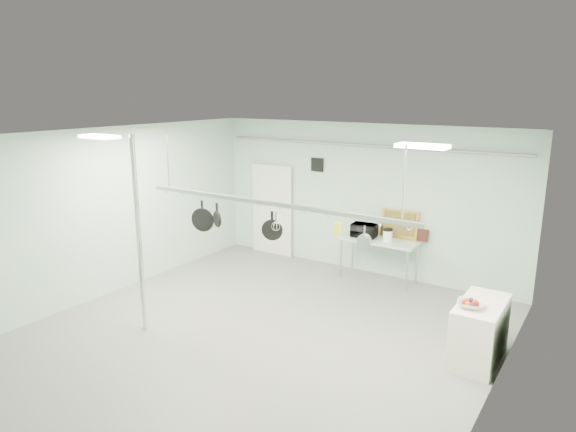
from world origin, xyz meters
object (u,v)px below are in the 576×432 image
Objects in this scene: chrome_pole at (139,236)px; prep_table at (379,242)px; skillet_left at (202,216)px; skillet_right at (272,225)px; side_cabinet at (480,332)px; microwave at (364,230)px; fruit_bowl at (470,304)px; pot_rack at (269,201)px; coffee_canister at (388,236)px; skillet_mid at (217,215)px.

chrome_pole reaches higher than prep_table.
skillet_left and skillet_right have the same top height.
skillet_left is 1.24× the size of skillet_right.
microwave is (-2.87, 2.16, 0.59)m from side_cabinet.
microwave is 3.66m from fruit_bowl.
chrome_pole reaches higher than pot_rack.
coffee_canister is at bearing 172.89° from microwave.
skillet_mid is (0.32, 0.00, 0.07)m from skillet_left.
prep_table is 7.24× the size of coffee_canister.
microwave is (0.08, 3.26, -1.19)m from pot_rack.
side_cabinet is 0.25× the size of pot_rack.
microwave is 0.52m from coffee_canister.
pot_rack is 3.47m from microwave.
pot_rack is (1.90, 0.90, 0.63)m from chrome_pole.
pot_rack is at bearing -16.94° from skillet_left.
prep_table is 3.71× the size of skillet_right.
pot_rack is at bearing -159.55° from side_cabinet.
prep_table is at bearing 44.96° from skillet_left.
fruit_bowl is (-0.11, -0.25, 0.49)m from side_cabinet.
coffee_canister is 3.87m from skillet_left.
side_cabinet is 2.25× the size of skillet_left.
skillet_left is (-1.45, -3.26, 0.77)m from microwave.
coffee_canister is 0.61× the size of fruit_bowl.
side_cabinet is at bearing 67.39° from fruit_bowl.
chrome_pole is 2.67× the size of side_cabinet.
chrome_pole reaches higher than skillet_left.
skillet_left is (-4.31, -1.10, 1.37)m from side_cabinet.
chrome_pole is 7.41× the size of skillet_right.
fruit_bowl is 0.68× the size of skillet_left.
chrome_pole is 2.17m from skillet_right.
side_cabinet is 5.43× the size of coffee_canister.
skillet_left is at bearing -152.06° from skillet_mid.
coffee_canister reaches higher than side_cabinet.
skillet_right is (1.09, 0.00, -0.02)m from skillet_mid.
side_cabinet is 2.78× the size of skillet_right.
chrome_pole is 14.49× the size of coffee_canister.
skillet_right reaches higher than coffee_canister.
skillet_mid is (-1.12, -3.26, 0.84)m from microwave.
skillet_mid reaches higher than side_cabinet.
microwave is at bearing 66.32° from skillet_right.
coffee_canister is (-2.34, 2.14, 0.57)m from side_cabinet.
pot_rack is at bearing -163.40° from fruit_bowl.
side_cabinet is 3.22m from coffee_canister.
skillet_left reaches higher than fruit_bowl.
pot_rack is (-0.40, -3.30, 1.40)m from prep_table.
side_cabinet is at bearing 138.17° from microwave.
skillet_mid is at bearing 180.00° from pot_rack.
skillet_mid is at bearing -167.68° from fruit_bowl.
microwave reaches higher than fruit_bowl.
skillet_mid reaches higher than prep_table.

